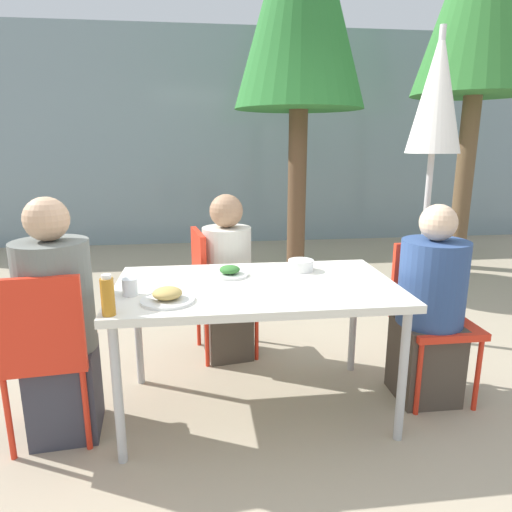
{
  "coord_description": "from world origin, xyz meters",
  "views": [
    {
      "loc": [
        -0.28,
        -2.26,
        1.45
      ],
      "look_at": [
        0.0,
        0.0,
        0.88
      ],
      "focal_mm": 32.0,
      "sensor_mm": 36.0,
      "label": 1
    }
  ],
  "objects_px": {
    "person_right": "(430,312)",
    "drinking_cup": "(130,287)",
    "bottle": "(108,296)",
    "person_far": "(227,282)",
    "person_left": "(58,328)",
    "salad_bowl": "(301,265)",
    "closed_umbrella": "(436,109)",
    "chair_left": "(45,345)",
    "chair_far": "(214,283)",
    "chair_right": "(431,307)"
  },
  "relations": [
    {
      "from": "chair_left",
      "to": "person_left",
      "type": "bearing_deg",
      "value": 57.97
    },
    {
      "from": "person_left",
      "to": "person_far",
      "type": "relative_size",
      "value": 1.07
    },
    {
      "from": "person_right",
      "to": "drinking_cup",
      "type": "distance_m",
      "value": 1.63
    },
    {
      "from": "chair_far",
      "to": "person_far",
      "type": "relative_size",
      "value": 0.78
    },
    {
      "from": "bottle",
      "to": "drinking_cup",
      "type": "distance_m",
      "value": 0.27
    },
    {
      "from": "bottle",
      "to": "person_far",
      "type": "bearing_deg",
      "value": 61.24
    },
    {
      "from": "person_left",
      "to": "salad_bowl",
      "type": "xyz_separation_m",
      "value": [
        1.27,
        0.31,
        0.19
      ]
    },
    {
      "from": "person_right",
      "to": "bottle",
      "type": "relative_size",
      "value": 6.25
    },
    {
      "from": "chair_far",
      "to": "chair_left",
      "type": "bearing_deg",
      "value": -52.32
    },
    {
      "from": "closed_umbrella",
      "to": "drinking_cup",
      "type": "height_order",
      "value": "closed_umbrella"
    },
    {
      "from": "chair_right",
      "to": "person_far",
      "type": "distance_m",
      "value": 1.29
    },
    {
      "from": "chair_left",
      "to": "chair_right",
      "type": "bearing_deg",
      "value": 1.74
    },
    {
      "from": "person_far",
      "to": "closed_umbrella",
      "type": "height_order",
      "value": "closed_umbrella"
    },
    {
      "from": "person_left",
      "to": "chair_right",
      "type": "distance_m",
      "value": 2.02
    },
    {
      "from": "closed_umbrella",
      "to": "salad_bowl",
      "type": "xyz_separation_m",
      "value": [
        -1.04,
        -0.58,
        -0.91
      ]
    },
    {
      "from": "chair_right",
      "to": "chair_far",
      "type": "relative_size",
      "value": 1.0
    },
    {
      "from": "bottle",
      "to": "salad_bowl",
      "type": "distance_m",
      "value": 1.14
    },
    {
      "from": "chair_left",
      "to": "person_right",
      "type": "distance_m",
      "value": 2.01
    },
    {
      "from": "chair_far",
      "to": "drinking_cup",
      "type": "height_order",
      "value": "chair_far"
    },
    {
      "from": "salad_bowl",
      "to": "chair_left",
      "type": "bearing_deg",
      "value": -163.14
    },
    {
      "from": "chair_right",
      "to": "salad_bowl",
      "type": "xyz_separation_m",
      "value": [
        -0.74,
        0.14,
        0.24
      ]
    },
    {
      "from": "person_left",
      "to": "chair_far",
      "type": "bearing_deg",
      "value": 40.29
    },
    {
      "from": "person_left",
      "to": "closed_umbrella",
      "type": "distance_m",
      "value": 2.71
    },
    {
      "from": "chair_far",
      "to": "person_far",
      "type": "xyz_separation_m",
      "value": [
        0.09,
        -0.04,
        0.02
      ]
    },
    {
      "from": "person_far",
      "to": "salad_bowl",
      "type": "xyz_separation_m",
      "value": [
        0.4,
        -0.45,
        0.22
      ]
    },
    {
      "from": "person_right",
      "to": "drinking_cup",
      "type": "relative_size",
      "value": 13.56
    },
    {
      "from": "bottle",
      "to": "drinking_cup",
      "type": "relative_size",
      "value": 2.17
    },
    {
      "from": "person_far",
      "to": "closed_umbrella",
      "type": "relative_size",
      "value": 0.51
    },
    {
      "from": "chair_right",
      "to": "chair_far",
      "type": "distance_m",
      "value": 1.38
    },
    {
      "from": "person_far",
      "to": "bottle",
      "type": "height_order",
      "value": "person_far"
    },
    {
      "from": "chair_far",
      "to": "salad_bowl",
      "type": "xyz_separation_m",
      "value": [
        0.49,
        -0.49,
        0.24
      ]
    },
    {
      "from": "person_right",
      "to": "drinking_cup",
      "type": "xyz_separation_m",
      "value": [
        -1.61,
        -0.11,
        0.24
      ]
    },
    {
      "from": "person_left",
      "to": "drinking_cup",
      "type": "relative_size",
      "value": 14.49
    },
    {
      "from": "person_left",
      "to": "closed_umbrella",
      "type": "relative_size",
      "value": 0.55
    },
    {
      "from": "person_right",
      "to": "drinking_cup",
      "type": "height_order",
      "value": "person_right"
    },
    {
      "from": "salad_bowl",
      "to": "bottle",
      "type": "bearing_deg",
      "value": -148.77
    },
    {
      "from": "drinking_cup",
      "to": "salad_bowl",
      "type": "height_order",
      "value": "drinking_cup"
    },
    {
      "from": "chair_left",
      "to": "chair_far",
      "type": "height_order",
      "value": "same"
    },
    {
      "from": "person_left",
      "to": "person_far",
      "type": "bearing_deg",
      "value": 35.96
    },
    {
      "from": "chair_left",
      "to": "bottle",
      "type": "height_order",
      "value": "bottle"
    },
    {
      "from": "chair_left",
      "to": "chair_far",
      "type": "relative_size",
      "value": 1.0
    },
    {
      "from": "chair_left",
      "to": "person_right",
      "type": "bearing_deg",
      "value": -0.34
    },
    {
      "from": "chair_far",
      "to": "drinking_cup",
      "type": "bearing_deg",
      "value": -37.0
    },
    {
      "from": "person_left",
      "to": "chair_far",
      "type": "height_order",
      "value": "person_left"
    },
    {
      "from": "person_right",
      "to": "bottle",
      "type": "distance_m",
      "value": 1.73
    },
    {
      "from": "chair_right",
      "to": "closed_umbrella",
      "type": "distance_m",
      "value": 1.39
    },
    {
      "from": "person_far",
      "to": "bottle",
      "type": "xyz_separation_m",
      "value": [
        -0.57,
        -1.04,
        0.28
      ]
    },
    {
      "from": "chair_far",
      "to": "person_far",
      "type": "height_order",
      "value": "person_far"
    },
    {
      "from": "chair_right",
      "to": "salad_bowl",
      "type": "relative_size",
      "value": 6.03
    },
    {
      "from": "person_left",
      "to": "person_right",
      "type": "bearing_deg",
      "value": -2.67
    }
  ]
}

